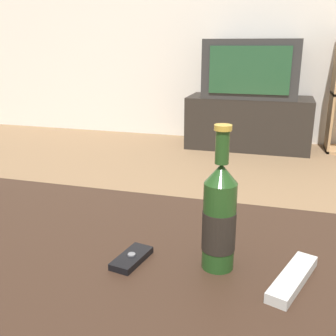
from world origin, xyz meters
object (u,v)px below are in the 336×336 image
Objects in this scene: television at (252,69)px; beer_bottle at (219,218)px; remote_control at (293,278)px; cell_phone at (132,258)px; tv_stand at (248,122)px.

beer_bottle is (0.17, -2.72, -0.13)m from television.
beer_bottle is 0.17m from remote_control.
beer_bottle is 2.65× the size of cell_phone.
tv_stand is 2.76m from cell_phone.
cell_phone is (-0.00, -2.75, 0.22)m from tv_stand.
beer_bottle is 1.60× the size of remote_control.
remote_control is at bearing -83.47° from television.
television is 6.98× the size of cell_phone.
cell_phone is at bearing -170.14° from beer_bottle.
tv_stand is at bearing 90.00° from television.
television is 4.22× the size of remote_control.
beer_bottle is at bearing -167.90° from remote_control.
television is 2.76m from cell_phone.
television is (0.00, -0.00, 0.45)m from tv_stand.
television is 2.63× the size of beer_bottle.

